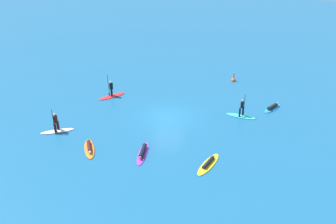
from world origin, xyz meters
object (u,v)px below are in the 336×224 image
surfer_on_red_board (112,93)px  surfer_on_blue_board (273,107)px  surfer_on_yellow_board (208,163)px  surfer_on_purple_board (143,152)px  surfer_on_white_board (56,126)px  surfer_on_teal_board (241,112)px  surfer_on_orange_board (89,148)px  marker_buoy (233,80)px

surfer_on_red_board → surfer_on_blue_board: 15.59m
surfer_on_red_board → surfer_on_yellow_board: bearing=91.3°
surfer_on_purple_board → surfer_on_white_board: 7.98m
surfer_on_blue_board → surfer_on_teal_board: (-2.79, -2.19, 0.26)m
surfer_on_blue_board → surfer_on_yellow_board: bearing=-172.1°
surfer_on_orange_board → marker_buoy: bearing=119.8°
surfer_on_purple_board → surfer_on_teal_board: (6.87, 7.57, 0.27)m
surfer_on_red_board → marker_buoy: bearing=161.0°
surfer_on_teal_board → marker_buoy: surfer_on_teal_board is taller
surfer_on_blue_board → marker_buoy: 6.99m
surfer_on_purple_board → surfer_on_white_board: (-7.85, 1.40, 0.35)m
surfer_on_blue_board → marker_buoy: (-4.02, 5.71, 0.01)m
surfer_on_blue_board → surfer_on_white_board: (-17.51, -8.35, 0.35)m
surfer_on_white_board → surfer_on_teal_board: bearing=172.8°
surfer_on_red_board → surfer_on_blue_board: surfer_on_red_board is taller
surfer_on_purple_board → surfer_on_yellow_board: surfer_on_purple_board is taller
surfer_on_purple_board → surfer_on_orange_board: size_ratio=1.12×
surfer_on_purple_board → surfer_on_red_board: 10.56m
surfer_on_white_board → surfer_on_teal_board: size_ratio=0.96×
surfer_on_blue_board → surfer_on_teal_board: 3.56m
surfer_on_purple_board → surfer_on_blue_board: surfer_on_blue_board is taller
surfer_on_red_board → surfer_on_teal_board: (12.76, -1.19, -0.01)m
surfer_on_blue_board → surfer_on_purple_board: bearing=168.3°
surfer_on_yellow_board → surfer_on_teal_board: bearing=5.2°
surfer_on_blue_board → surfer_on_yellow_board: size_ratio=0.78×
surfer_on_purple_board → surfer_on_orange_board: surfer_on_purple_board is taller
surfer_on_yellow_board → marker_buoy: (0.66, 15.69, 0.05)m
surfer_on_purple_board → marker_buoy: 16.47m
surfer_on_red_board → surfer_on_yellow_board: size_ratio=0.86×
surfer_on_blue_board → marker_buoy: marker_buoy is taller
surfer_on_yellow_board → surfer_on_red_board: bearing=69.4°
surfer_on_purple_board → marker_buoy: size_ratio=2.91×
surfer_on_red_board → surfer_on_white_board: size_ratio=1.01×
surfer_on_purple_board → surfer_on_yellow_board: bearing=82.1°
surfer_on_purple_board → surfer_on_white_board: size_ratio=1.18×
surfer_on_white_board → marker_buoy: 19.49m
surfer_on_white_board → surfer_on_blue_board: bearing=175.6°
surfer_on_yellow_board → marker_buoy: bearing=16.5°
surfer_on_red_board → surfer_on_yellow_board: 14.10m
surfer_on_blue_board → marker_buoy: bearing=68.2°
surfer_on_white_board → surfer_on_orange_board: (3.70, -1.79, -0.37)m
marker_buoy → surfer_on_white_board: bearing=-133.8°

